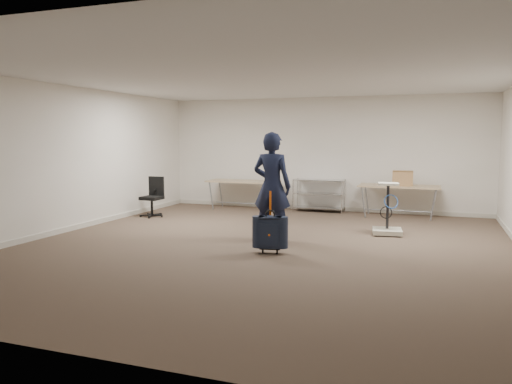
% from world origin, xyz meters
% --- Properties ---
extents(ground, '(9.00, 9.00, 0.00)m').
position_xyz_m(ground, '(0.00, 0.00, 0.00)').
color(ground, '#4C3A2E').
rests_on(ground, ground).
extents(room_shell, '(8.00, 9.00, 9.00)m').
position_xyz_m(room_shell, '(0.00, 1.38, 0.05)').
color(room_shell, silver).
rests_on(room_shell, ground).
extents(folding_table_left, '(1.80, 0.75, 0.73)m').
position_xyz_m(folding_table_left, '(-1.90, 3.95, 0.68)').
color(folding_table_left, tan).
rests_on(folding_table_left, ground).
extents(folding_table_right, '(1.80, 0.75, 0.73)m').
position_xyz_m(folding_table_right, '(1.90, 3.95, 0.68)').
color(folding_table_right, tan).
rests_on(folding_table_right, ground).
extents(wire_shelf, '(1.22, 0.47, 0.80)m').
position_xyz_m(wire_shelf, '(0.00, 4.20, 0.44)').
color(wire_shelf, '#B9BBC0').
rests_on(wire_shelf, ground).
extents(person, '(0.73, 0.50, 1.91)m').
position_xyz_m(person, '(-0.05, 0.60, 0.96)').
color(person, black).
rests_on(person, ground).
extents(suitcase, '(0.39, 0.27, 0.98)m').
position_xyz_m(suitcase, '(0.26, -0.45, 0.33)').
color(suitcase, black).
rests_on(suitcase, ground).
extents(office_chair, '(0.55, 0.55, 0.91)m').
position_xyz_m(office_chair, '(-3.44, 2.16, 0.28)').
color(office_chair, black).
rests_on(office_chair, ground).
extents(equipment_cart, '(0.59, 0.59, 0.97)m').
position_xyz_m(equipment_cart, '(1.85, 1.75, 0.26)').
color(equipment_cart, beige).
rests_on(equipment_cart, ground).
extents(cardboard_box, '(0.46, 0.36, 0.33)m').
position_xyz_m(cardboard_box, '(1.97, 3.94, 0.90)').
color(cardboard_box, brown).
rests_on(cardboard_box, folding_table_right).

